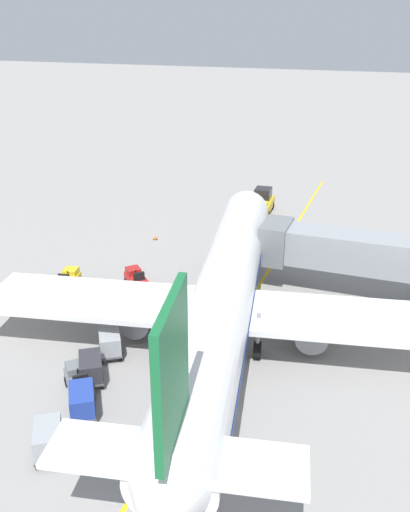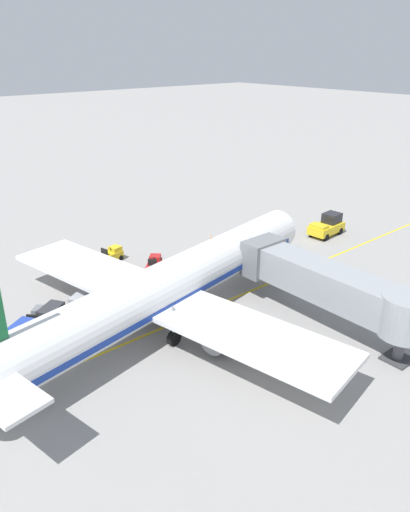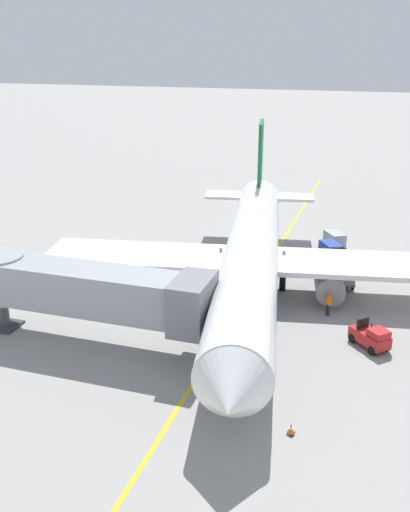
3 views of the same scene
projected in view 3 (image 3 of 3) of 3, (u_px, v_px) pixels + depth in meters
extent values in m
plane|color=gray|center=(248.00, 296.00, 41.64)|extent=(400.00, 400.00, 0.00)
cube|color=gold|center=(248.00, 296.00, 41.64)|extent=(0.24, 80.00, 0.01)
cylinder|color=white|center=(251.00, 256.00, 40.02)|extent=(9.67, 32.12, 3.70)
cube|color=#193899|center=(251.00, 262.00, 40.18)|extent=(9.22, 29.62, 0.44)
cone|color=white|center=(230.00, 398.00, 24.01)|extent=(4.01, 3.04, 3.63)
cone|color=white|center=(260.00, 192.00, 56.12)|extent=(3.62, 3.34, 3.14)
cube|color=black|center=(234.00, 362.00, 25.46)|extent=(2.93, 1.60, 0.60)
cube|color=white|center=(251.00, 260.00, 41.17)|extent=(30.44, 10.76, 0.36)
cylinder|color=gray|center=(329.00, 284.00, 40.22)|extent=(2.57, 3.52, 2.00)
cylinder|color=gray|center=(174.00, 277.00, 41.51)|extent=(2.57, 3.52, 2.00)
cube|color=#196B38|center=(261.00, 152.00, 52.40)|extent=(1.14, 4.38, 5.50)
cube|color=white|center=(259.00, 196.00, 53.61)|extent=(10.31, 4.44, 0.24)
cylinder|color=black|center=(239.00, 377.00, 30.54)|extent=(0.65, 1.17, 1.10)
cylinder|color=gray|center=(240.00, 351.00, 30.00)|extent=(0.24, 0.24, 2.00)
cylinder|color=black|center=(282.00, 283.00, 42.56)|extent=(0.65, 1.17, 1.10)
cylinder|color=gray|center=(283.00, 263.00, 42.02)|extent=(0.24, 0.24, 2.00)
cylinder|color=black|center=(221.00, 280.00, 43.10)|extent=(0.65, 1.17, 1.10)
cylinder|color=gray|center=(221.00, 261.00, 42.56)|extent=(0.24, 0.24, 2.00)
cube|color=#93999E|center=(96.00, 290.00, 33.98)|extent=(13.63, 2.80, 2.60)
cube|color=slate|center=(193.00, 304.00, 32.23)|extent=(2.00, 3.50, 2.99)
cylinder|color=#4C4C51|center=(3.00, 311.00, 36.79)|extent=(0.70, 0.70, 2.19)
cube|color=#38383A|center=(5.00, 326.00, 37.14)|extent=(1.80, 1.80, 0.16)
cube|color=slate|center=(343.00, 262.00, 46.52)|extent=(2.59, 2.64, 0.70)
cube|color=slate|center=(349.00, 258.00, 45.74)|extent=(1.46, 1.46, 0.44)
cube|color=black|center=(338.00, 251.00, 46.87)|extent=(0.72, 0.70, 0.64)
cylinder|color=black|center=(345.00, 254.00, 46.19)|extent=(0.24, 0.25, 0.54)
cylinder|color=black|center=(355.00, 268.00, 46.12)|extent=(0.53, 0.54, 0.56)
cylinder|color=black|center=(344.00, 270.00, 45.68)|extent=(0.53, 0.54, 0.56)
cylinder|color=black|center=(341.00, 261.00, 47.60)|extent=(0.53, 0.54, 0.56)
cylinder|color=black|center=(331.00, 263.00, 47.16)|extent=(0.53, 0.54, 0.56)
cube|color=#B21E1E|center=(370.00, 337.00, 34.51)|extent=(2.62, 2.61, 0.70)
cube|color=#B21E1E|center=(379.00, 334.00, 33.74)|extent=(1.46, 1.46, 0.44)
cube|color=black|center=(363.00, 323.00, 34.85)|extent=(0.71, 0.71, 0.64)
cylinder|color=black|center=(372.00, 328.00, 34.18)|extent=(0.24, 0.24, 0.54)
cylinder|color=black|center=(386.00, 347.00, 34.13)|extent=(0.54, 0.54, 0.56)
cylinder|color=black|center=(372.00, 351.00, 33.67)|extent=(0.54, 0.54, 0.56)
cylinder|color=black|center=(366.00, 334.00, 35.59)|extent=(0.54, 0.54, 0.56)
cylinder|color=black|center=(352.00, 338.00, 35.13)|extent=(0.54, 0.54, 0.56)
cube|color=#4C4C51|center=(341.00, 282.00, 43.10)|extent=(2.29, 2.55, 0.12)
cube|color=#999EA3|center=(341.00, 274.00, 42.89)|extent=(2.17, 2.43, 1.10)
cylinder|color=#4C4C51|center=(350.00, 289.00, 41.79)|extent=(0.44, 0.63, 0.07)
cylinder|color=black|center=(352.00, 288.00, 42.57)|extent=(0.30, 0.37, 0.36)
cylinder|color=black|center=(339.00, 290.00, 42.30)|extent=(0.30, 0.37, 0.36)
cylinder|color=black|center=(342.00, 280.00, 44.07)|extent=(0.30, 0.37, 0.36)
cylinder|color=black|center=(329.00, 281.00, 43.80)|extent=(0.30, 0.37, 0.36)
cube|color=#4C4C51|center=(340.00, 269.00, 45.65)|extent=(2.29, 2.55, 0.12)
cube|color=#2D2D33|center=(340.00, 261.00, 45.44)|extent=(2.17, 2.43, 1.10)
cylinder|color=#4C4C51|center=(349.00, 275.00, 44.34)|extent=(0.44, 0.63, 0.07)
cylinder|color=black|center=(351.00, 274.00, 45.12)|extent=(0.30, 0.37, 0.36)
cylinder|color=black|center=(338.00, 276.00, 44.85)|extent=(0.30, 0.37, 0.36)
cylinder|color=black|center=(341.00, 267.00, 46.62)|extent=(0.30, 0.37, 0.36)
cylinder|color=black|center=(329.00, 268.00, 46.35)|extent=(0.30, 0.37, 0.36)
cube|color=#4C4C51|center=(330.00, 256.00, 48.37)|extent=(2.29, 2.55, 0.12)
cube|color=#233D9E|center=(331.00, 249.00, 48.16)|extent=(2.17, 2.43, 1.10)
cylinder|color=#4C4C51|center=(338.00, 262.00, 47.06)|extent=(0.44, 0.63, 0.07)
cylinder|color=black|center=(340.00, 261.00, 47.84)|extent=(0.30, 0.37, 0.36)
cylinder|color=black|center=(328.00, 263.00, 47.57)|extent=(0.30, 0.37, 0.36)
cylinder|color=black|center=(331.00, 255.00, 49.34)|extent=(0.30, 0.37, 0.36)
cylinder|color=black|center=(319.00, 256.00, 49.07)|extent=(0.30, 0.37, 0.36)
cube|color=#4C4C51|center=(334.00, 245.00, 51.02)|extent=(2.29, 2.55, 0.12)
cube|color=#999EA3|center=(335.00, 238.00, 50.81)|extent=(2.17, 2.43, 1.10)
cylinder|color=#4C4C51|center=(342.00, 250.00, 49.71)|extent=(0.44, 0.63, 0.07)
cylinder|color=black|center=(344.00, 250.00, 50.48)|extent=(0.30, 0.37, 0.36)
cylinder|color=black|center=(332.00, 251.00, 50.22)|extent=(0.30, 0.37, 0.36)
cylinder|color=black|center=(335.00, 244.00, 51.98)|extent=(0.30, 0.37, 0.36)
cylinder|color=black|center=(324.00, 245.00, 51.72)|extent=(0.30, 0.37, 0.36)
cylinder|color=#232328|center=(328.00, 310.00, 38.47)|extent=(0.15, 0.15, 0.85)
cylinder|color=#232328|center=(327.00, 309.00, 38.65)|extent=(0.15, 0.15, 0.85)
cube|color=orange|center=(328.00, 300.00, 38.31)|extent=(0.41, 0.45, 0.60)
cylinder|color=orange|center=(330.00, 302.00, 38.11)|extent=(0.20, 0.23, 0.57)
cylinder|color=orange|center=(327.00, 299.00, 38.55)|extent=(0.20, 0.23, 0.57)
sphere|color=#997051|center=(329.00, 294.00, 38.16)|extent=(0.22, 0.22, 0.22)
cube|color=red|center=(329.00, 294.00, 38.16)|extent=(0.22, 0.26, 0.10)
cube|color=black|center=(291.00, 434.00, 26.93)|extent=(0.36, 0.36, 0.04)
cone|color=orange|center=(291.00, 428.00, 26.83)|extent=(0.30, 0.30, 0.55)
cylinder|color=white|center=(291.00, 428.00, 26.82)|extent=(0.21, 0.21, 0.06)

